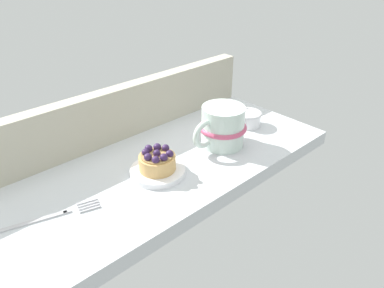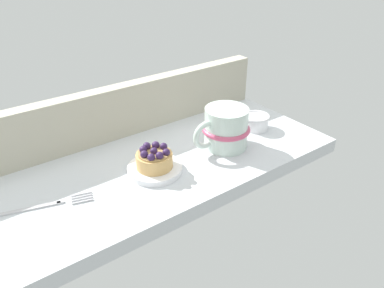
{
  "view_description": "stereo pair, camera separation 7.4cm",
  "coord_description": "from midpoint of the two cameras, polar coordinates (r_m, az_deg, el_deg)",
  "views": [
    {
      "loc": [
        -37.56,
        -50.33,
        40.01
      ],
      "look_at": [
        6.19,
        -3.21,
        3.22
      ],
      "focal_mm": 35.33,
      "sensor_mm": 36.0,
      "label": 1
    },
    {
      "loc": [
        -31.85,
        -55.05,
        40.01
      ],
      "look_at": [
        6.19,
        -3.21,
        3.22
      ],
      "focal_mm": 35.33,
      "sensor_mm": 36.0,
      "label": 2
    }
  ],
  "objects": [
    {
      "name": "ground_plane",
      "position": [
        0.76,
        -7.94,
        -3.89
      ],
      "size": [
        72.21,
        31.44,
        2.98
      ],
      "primitive_type": "cube",
      "color": "silver"
    },
    {
      "name": "dessert_plate",
      "position": [
        0.71,
        -8.17,
        -4.21
      ],
      "size": [
        10.36,
        10.36,
        1.12
      ],
      "color": "white",
      "rests_on": "ground_plane"
    },
    {
      "name": "window_rail_back",
      "position": [
        0.83,
        -14.03,
        4.33
      ],
      "size": [
        70.76,
        3.26,
        11.38
      ],
      "primitive_type": "cube",
      "color": "#B2AD99",
      "rests_on": "ground_plane"
    },
    {
      "name": "raspberry_tart",
      "position": [
        0.7,
        -8.31,
        -2.57
      ],
      "size": [
        6.83,
        6.83,
        4.22
      ],
      "color": "tan",
      "rests_on": "dessert_plate"
    },
    {
      "name": "sugar_bowl",
      "position": [
        0.88,
        6.11,
        3.84
      ],
      "size": [
        6.17,
        6.17,
        3.32
      ],
      "color": "white",
      "rests_on": "ground_plane"
    },
    {
      "name": "dessert_fork",
      "position": [
        0.66,
        -24.27,
        -10.16
      ],
      "size": [
        17.33,
        6.39,
        0.6
      ],
      "color": "#B7B7BC",
      "rests_on": "ground_plane"
    },
    {
      "name": "coffee_mug",
      "position": [
        0.78,
        1.85,
        2.56
      ],
      "size": [
        13.36,
        10.06,
        8.6
      ],
      "color": "silver",
      "rests_on": "ground_plane"
    }
  ]
}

